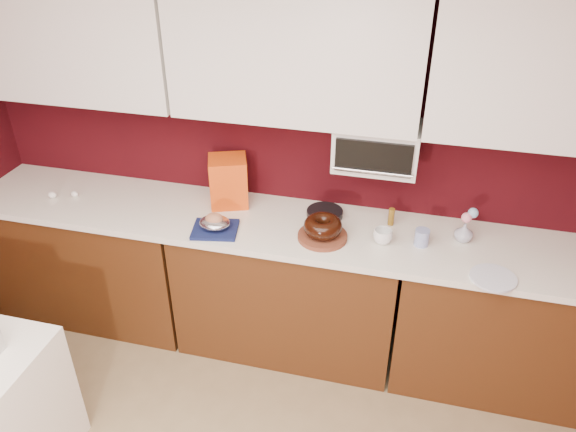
% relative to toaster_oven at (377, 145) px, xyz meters
% --- Properties ---
extents(wall_back, '(4.00, 0.02, 2.50)m').
position_rel_toaster_oven_xyz_m(wall_back, '(-0.45, 0.15, -0.12)').
color(wall_back, '#39070C').
rests_on(wall_back, floor).
extents(base_cabinet_left, '(1.31, 0.58, 0.86)m').
position_rel_toaster_oven_xyz_m(base_cabinet_left, '(-1.78, -0.17, -0.95)').
color(base_cabinet_left, '#4C270F').
rests_on(base_cabinet_left, floor).
extents(base_cabinet_center, '(1.31, 0.58, 0.86)m').
position_rel_toaster_oven_xyz_m(base_cabinet_center, '(-0.45, -0.17, -0.95)').
color(base_cabinet_center, '#4C270F').
rests_on(base_cabinet_center, floor).
extents(base_cabinet_right, '(1.31, 0.58, 0.86)m').
position_rel_toaster_oven_xyz_m(base_cabinet_right, '(0.88, -0.17, -0.95)').
color(base_cabinet_right, '#4C270F').
rests_on(base_cabinet_right, floor).
extents(countertop, '(4.00, 0.62, 0.04)m').
position_rel_toaster_oven_xyz_m(countertop, '(-0.45, -0.17, -0.49)').
color(countertop, white).
rests_on(countertop, base_cabinet_center).
extents(upper_cabinet_left, '(1.31, 0.33, 0.70)m').
position_rel_toaster_oven_xyz_m(upper_cabinet_left, '(-1.78, -0.02, 0.48)').
color(upper_cabinet_left, white).
rests_on(upper_cabinet_left, wall_back).
extents(upper_cabinet_center, '(1.31, 0.33, 0.70)m').
position_rel_toaster_oven_xyz_m(upper_cabinet_center, '(-0.45, -0.02, 0.48)').
color(upper_cabinet_center, white).
rests_on(upper_cabinet_center, wall_back).
extents(toaster_oven, '(0.45, 0.30, 0.25)m').
position_rel_toaster_oven_xyz_m(toaster_oven, '(0.00, 0.00, 0.00)').
color(toaster_oven, white).
rests_on(toaster_oven, upper_cabinet_center).
extents(toaster_oven_door, '(0.40, 0.02, 0.18)m').
position_rel_toaster_oven_xyz_m(toaster_oven_door, '(0.00, -0.16, 0.00)').
color(toaster_oven_door, black).
rests_on(toaster_oven_door, toaster_oven).
extents(toaster_oven_handle, '(0.42, 0.02, 0.02)m').
position_rel_toaster_oven_xyz_m(toaster_oven_handle, '(0.00, -0.18, -0.07)').
color(toaster_oven_handle, silver).
rests_on(toaster_oven_handle, toaster_oven).
extents(cake_base, '(0.30, 0.30, 0.03)m').
position_rel_toaster_oven_xyz_m(cake_base, '(-0.23, -0.26, -0.46)').
color(cake_base, brown).
rests_on(cake_base, countertop).
extents(bundt_cake, '(0.28, 0.28, 0.09)m').
position_rel_toaster_oven_xyz_m(bundt_cake, '(-0.23, -0.26, -0.39)').
color(bundt_cake, black).
rests_on(bundt_cake, cake_base).
extents(navy_towel, '(0.29, 0.26, 0.02)m').
position_rel_toaster_oven_xyz_m(navy_towel, '(-0.84, -0.33, -0.47)').
color(navy_towel, '#131C4A').
rests_on(navy_towel, countertop).
extents(foil_ham_nest, '(0.18, 0.15, 0.06)m').
position_rel_toaster_oven_xyz_m(foil_ham_nest, '(-0.84, -0.33, -0.42)').
color(foil_ham_nest, silver).
rests_on(foil_ham_nest, navy_towel).
extents(roasted_ham, '(0.11, 0.10, 0.07)m').
position_rel_toaster_oven_xyz_m(roasted_ham, '(-0.84, -0.33, -0.40)').
color(roasted_ham, tan).
rests_on(roasted_ham, foil_ham_nest).
extents(pandoro_box, '(0.28, 0.27, 0.30)m').
position_rel_toaster_oven_xyz_m(pandoro_box, '(-0.86, -0.01, -0.32)').
color(pandoro_box, red).
rests_on(pandoro_box, countertop).
extents(dark_pan, '(0.28, 0.28, 0.04)m').
position_rel_toaster_oven_xyz_m(dark_pan, '(-0.27, -0.02, -0.46)').
color(dark_pan, black).
rests_on(dark_pan, countertop).
extents(coffee_mug, '(0.12, 0.12, 0.10)m').
position_rel_toaster_oven_xyz_m(coffee_mug, '(0.09, -0.22, -0.42)').
color(coffee_mug, white).
rests_on(coffee_mug, countertop).
extents(blue_jar, '(0.09, 0.09, 0.09)m').
position_rel_toaster_oven_xyz_m(blue_jar, '(0.30, -0.19, -0.43)').
color(blue_jar, '#1C3B9A').
rests_on(blue_jar, countertop).
extents(flower_vase, '(0.10, 0.10, 0.12)m').
position_rel_toaster_oven_xyz_m(flower_vase, '(0.52, -0.09, -0.41)').
color(flower_vase, '#A8ADBF').
rests_on(flower_vase, countertop).
extents(flower_pink, '(0.06, 0.06, 0.06)m').
position_rel_toaster_oven_xyz_m(flower_pink, '(0.52, -0.09, -0.33)').
color(flower_pink, pink).
rests_on(flower_pink, flower_vase).
extents(flower_blue, '(0.06, 0.06, 0.06)m').
position_rel_toaster_oven_xyz_m(flower_blue, '(0.55, -0.07, -0.30)').
color(flower_blue, '#8AB7DC').
rests_on(flower_blue, flower_vase).
extents(china_plate, '(0.24, 0.24, 0.01)m').
position_rel_toaster_oven_xyz_m(china_plate, '(0.66, -0.41, -0.47)').
color(china_plate, white).
rests_on(china_plate, countertop).
extents(amber_bottle, '(0.05, 0.05, 0.10)m').
position_rel_toaster_oven_xyz_m(amber_bottle, '(0.12, -0.02, -0.42)').
color(amber_bottle, brown).
rests_on(amber_bottle, countertop).
extents(egg_left, '(0.06, 0.05, 0.04)m').
position_rel_toaster_oven_xyz_m(egg_left, '(-1.96, -0.23, -0.45)').
color(egg_left, white).
rests_on(egg_left, countertop).
extents(egg_right, '(0.06, 0.05, 0.04)m').
position_rel_toaster_oven_xyz_m(egg_right, '(-1.83, -0.18, -0.46)').
color(egg_right, white).
rests_on(egg_right, countertop).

